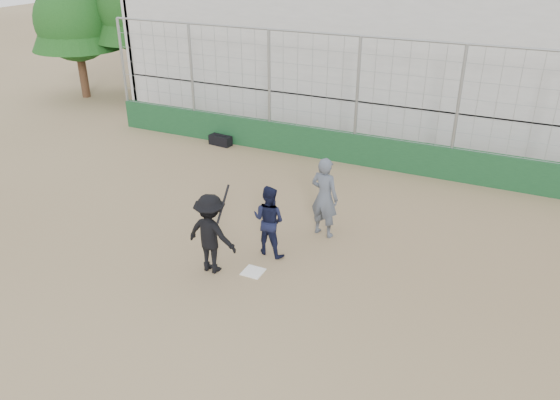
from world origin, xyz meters
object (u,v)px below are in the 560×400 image
at_px(catcher_crouched, 269,232).
at_px(batter_at_plate, 211,234).
at_px(umpire, 324,201).
at_px(equipment_bag, 220,140).

bearing_deg(catcher_crouched, batter_at_plate, -126.30).
xyz_separation_m(umpire, equipment_bag, (-5.54, 4.40, -0.74)).
height_order(batter_at_plate, catcher_crouched, batter_at_plate).
xyz_separation_m(batter_at_plate, umpire, (1.64, 2.51, 0.00)).
bearing_deg(batter_at_plate, equipment_bag, 119.39).
xyz_separation_m(batter_at_plate, equipment_bag, (-3.89, 6.91, -0.74)).
relative_size(batter_at_plate, umpire, 1.08).
distance_m(batter_at_plate, equipment_bag, 7.96).
distance_m(umpire, equipment_bag, 7.11).
distance_m(batter_at_plate, umpire, 3.00).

